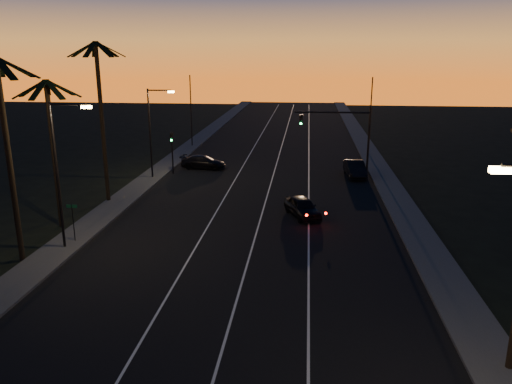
# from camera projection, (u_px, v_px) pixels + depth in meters

# --- Properties ---
(road) EXTENTS (20.00, 170.00, 0.01)m
(road) POSITION_uv_depth(u_px,v_px,m) (258.00, 206.00, 39.32)
(road) COLOR black
(road) RESTS_ON ground
(sidewalk_left) EXTENTS (2.40, 170.00, 0.16)m
(sidewalk_left) POSITION_uv_depth(u_px,v_px,m) (121.00, 201.00, 40.40)
(sidewalk_left) COLOR #373835
(sidewalk_left) RESTS_ON ground
(sidewalk_right) EXTENTS (2.40, 170.00, 0.16)m
(sidewalk_right) POSITION_uv_depth(u_px,v_px,m) (403.00, 210.00, 38.20)
(sidewalk_right) COLOR #373835
(sidewalk_right) RESTS_ON ground
(lane_stripe_left) EXTENTS (0.12, 160.00, 0.01)m
(lane_stripe_left) POSITION_uv_depth(u_px,v_px,m) (220.00, 205.00, 39.61)
(lane_stripe_left) COLOR silver
(lane_stripe_left) RESTS_ON road
(lane_stripe_mid) EXTENTS (0.12, 160.00, 0.01)m
(lane_stripe_mid) POSITION_uv_depth(u_px,v_px,m) (264.00, 206.00, 39.27)
(lane_stripe_mid) COLOR silver
(lane_stripe_mid) RESTS_ON road
(lane_stripe_right) EXTENTS (0.12, 160.00, 0.01)m
(lane_stripe_right) POSITION_uv_depth(u_px,v_px,m) (309.00, 208.00, 38.92)
(lane_stripe_right) COLOR silver
(lane_stripe_right) RESTS_ON road
(palm_near) EXTENTS (4.25, 4.16, 11.53)m
(palm_near) POSITION_uv_depth(u_px,v_px,m) (6.00, 141.00, 27.16)
(palm_near) COLOR black
(palm_near) RESTS_ON ground
(palm_mid) EXTENTS (4.25, 4.16, 10.03)m
(palm_mid) POSITION_uv_depth(u_px,v_px,m) (52.00, 137.00, 33.18)
(palm_mid) COLOR black
(palm_mid) RESTS_ON ground
(palm_far) EXTENTS (4.25, 4.16, 12.53)m
(palm_far) POSITION_uv_depth(u_px,v_px,m) (101.00, 107.00, 38.46)
(palm_far) COLOR black
(palm_far) RESTS_ON ground
(streetlight_left_near) EXTENTS (2.55, 0.26, 9.00)m
(streetlight_left_near) POSITION_uv_depth(u_px,v_px,m) (61.00, 165.00, 29.36)
(streetlight_left_near) COLOR black
(streetlight_left_near) RESTS_ON ground
(streetlight_left_far) EXTENTS (2.55, 0.26, 8.50)m
(streetlight_left_far) POSITION_uv_depth(u_px,v_px,m) (153.00, 126.00, 46.67)
(streetlight_left_far) COLOR black
(streetlight_left_far) RESTS_ON ground
(street_sign) EXTENTS (0.70, 0.06, 2.60)m
(street_sign) POSITION_uv_depth(u_px,v_px,m) (73.00, 218.00, 31.32)
(street_sign) COLOR black
(street_sign) RESTS_ON ground
(signal_mast) EXTENTS (7.10, 0.41, 7.00)m
(signal_mast) POSITION_uv_depth(u_px,v_px,m) (344.00, 129.00, 46.90)
(signal_mast) COLOR black
(signal_mast) RESTS_ON ground
(signal_post) EXTENTS (0.28, 0.37, 4.20)m
(signal_post) POSITION_uv_depth(u_px,v_px,m) (172.00, 145.00, 49.04)
(signal_post) COLOR black
(signal_post) RESTS_ON ground
(far_pole_left) EXTENTS (0.14, 0.14, 9.00)m
(far_pole_left) POSITION_uv_depth(u_px,v_px,m) (191.00, 111.00, 63.13)
(far_pole_left) COLOR black
(far_pole_left) RESTS_ON ground
(far_pole_right) EXTENTS (0.14, 0.14, 9.00)m
(far_pole_right) POSITION_uv_depth(u_px,v_px,m) (370.00, 116.00, 58.09)
(far_pole_right) COLOR black
(far_pole_right) RESTS_ON ground
(lead_car) EXTENTS (3.32, 4.95, 1.44)m
(lead_car) POSITION_uv_depth(u_px,v_px,m) (302.00, 207.00, 36.69)
(lead_car) COLOR black
(lead_car) RESTS_ON road
(right_car) EXTENTS (2.05, 4.85, 1.56)m
(right_car) POSITION_uv_depth(u_px,v_px,m) (355.00, 169.00, 48.44)
(right_car) COLOR black
(right_car) RESTS_ON road
(cross_car) EXTENTS (4.84, 2.35, 1.36)m
(cross_car) POSITION_uv_depth(u_px,v_px,m) (203.00, 162.00, 51.84)
(cross_car) COLOR black
(cross_car) RESTS_ON road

